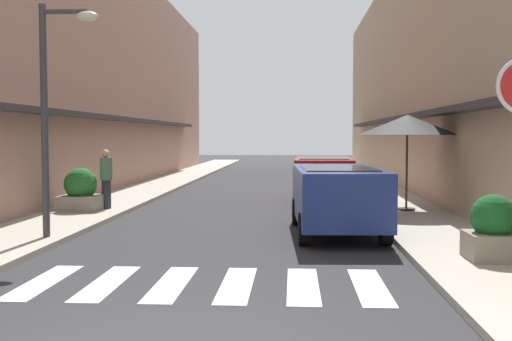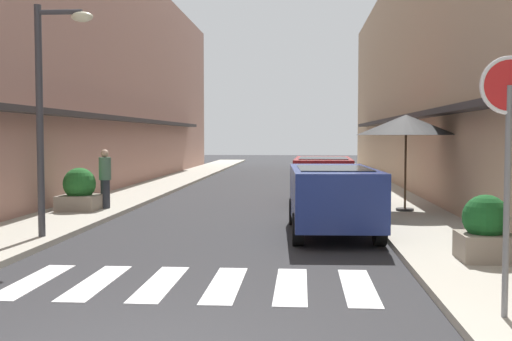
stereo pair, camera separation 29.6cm
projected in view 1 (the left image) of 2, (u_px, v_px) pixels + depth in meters
name	position (u px, v px, depth m)	size (l,w,h in m)	color
ground_plane	(258.00, 194.00, 22.81)	(94.20, 94.20, 0.00)	#2B2B2D
sidewalk_left	(142.00, 192.00, 23.07)	(2.22, 59.94, 0.12)	#ADA899
sidewalk_right	(378.00, 193.00, 22.54)	(2.22, 59.94, 0.12)	#ADA899
building_row_left	(57.00, 70.00, 24.17)	(5.50, 40.53, 9.48)	#A87A6B
building_row_right	(471.00, 70.00, 23.21)	(5.50, 40.53, 9.32)	tan
crosswalk	(204.00, 284.00, 8.86)	(5.20, 2.20, 0.01)	silver
parked_car_near	(337.00, 192.00, 13.36)	(1.96, 4.33, 1.47)	navy
parked_car_mid	(323.00, 175.00, 19.48)	(1.90, 4.12, 1.47)	maroon
street_lamp	(54.00, 93.00, 12.18)	(1.19, 0.28, 4.63)	#38383D
cafe_umbrella	(407.00, 125.00, 16.65)	(2.69, 2.69, 2.61)	#262626
planter_corner	(493.00, 230.00, 10.05)	(0.85, 0.85, 1.08)	gray
planter_midblock	(81.00, 191.00, 16.73)	(1.05, 1.05, 1.17)	gray
pedestrian_walking_near	(106.00, 178.00, 17.15)	(0.34, 0.34, 1.65)	#282B33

